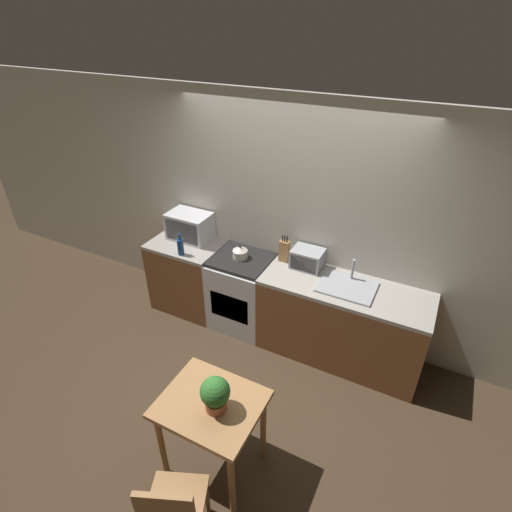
{
  "coord_description": "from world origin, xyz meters",
  "views": [
    {
      "loc": [
        1.4,
        -2.34,
        3.23
      ],
      "look_at": [
        -0.2,
        0.77,
        1.05
      ],
      "focal_mm": 28.0,
      "sensor_mm": 36.0,
      "label": 1
    }
  ],
  "objects_px": {
    "bottle": "(181,247)",
    "dining_chair": "(173,509)",
    "microwave": "(190,226)",
    "dining_table": "(211,413)",
    "kettle": "(240,252)",
    "stove_range": "(242,292)",
    "toaster_oven": "(307,259)"
  },
  "relations": [
    {
      "from": "dining_table",
      "to": "bottle",
      "type": "bearing_deg",
      "value": 132.11
    },
    {
      "from": "dining_table",
      "to": "kettle",
      "type": "bearing_deg",
      "value": 112.04
    },
    {
      "from": "bottle",
      "to": "dining_table",
      "type": "relative_size",
      "value": 0.34
    },
    {
      "from": "bottle",
      "to": "dining_chair",
      "type": "xyz_separation_m",
      "value": [
        1.38,
        -2.05,
        -0.52
      ]
    },
    {
      "from": "toaster_oven",
      "to": "dining_table",
      "type": "xyz_separation_m",
      "value": [
        -0.04,
        -1.82,
        -0.36
      ]
    },
    {
      "from": "stove_range",
      "to": "bottle",
      "type": "height_order",
      "value": "bottle"
    },
    {
      "from": "microwave",
      "to": "bottle",
      "type": "xyz_separation_m",
      "value": [
        0.12,
        -0.35,
        -0.06
      ]
    },
    {
      "from": "toaster_oven",
      "to": "microwave",
      "type": "bearing_deg",
      "value": -178.25
    },
    {
      "from": "stove_range",
      "to": "dining_table",
      "type": "distance_m",
      "value": 1.79
    },
    {
      "from": "kettle",
      "to": "dining_chair",
      "type": "distance_m",
      "value": 2.46
    },
    {
      "from": "kettle",
      "to": "toaster_oven",
      "type": "relative_size",
      "value": 0.51
    },
    {
      "from": "bottle",
      "to": "toaster_oven",
      "type": "distance_m",
      "value": 1.39
    },
    {
      "from": "bottle",
      "to": "dining_table",
      "type": "xyz_separation_m",
      "value": [
        1.29,
        -1.43,
        -0.36
      ]
    },
    {
      "from": "dining_chair",
      "to": "stove_range",
      "type": "bearing_deg",
      "value": 85.18
    },
    {
      "from": "toaster_oven",
      "to": "dining_table",
      "type": "height_order",
      "value": "toaster_oven"
    },
    {
      "from": "stove_range",
      "to": "dining_table",
      "type": "bearing_deg",
      "value": -68.56
    },
    {
      "from": "microwave",
      "to": "dining_table",
      "type": "xyz_separation_m",
      "value": [
        1.41,
        -1.78,
        -0.42
      ]
    },
    {
      "from": "bottle",
      "to": "dining_chair",
      "type": "bearing_deg",
      "value": -55.98
    },
    {
      "from": "stove_range",
      "to": "dining_chair",
      "type": "height_order",
      "value": "stove_range"
    },
    {
      "from": "microwave",
      "to": "kettle",
      "type": "bearing_deg",
      "value": -8.72
    },
    {
      "from": "kettle",
      "to": "dining_chair",
      "type": "height_order",
      "value": "kettle"
    },
    {
      "from": "kettle",
      "to": "microwave",
      "type": "relative_size",
      "value": 0.33
    },
    {
      "from": "stove_range",
      "to": "dining_chair",
      "type": "relative_size",
      "value": 1.07
    },
    {
      "from": "stove_range",
      "to": "bottle",
      "type": "xyz_separation_m",
      "value": [
        -0.64,
        -0.23,
        0.55
      ]
    },
    {
      "from": "stove_range",
      "to": "microwave",
      "type": "distance_m",
      "value": 0.98
    },
    {
      "from": "bottle",
      "to": "kettle",
      "type": "bearing_deg",
      "value": 21.16
    },
    {
      "from": "toaster_oven",
      "to": "dining_chair",
      "type": "distance_m",
      "value": 2.5
    },
    {
      "from": "kettle",
      "to": "dining_chair",
      "type": "xyz_separation_m",
      "value": [
        0.77,
        -2.29,
        -0.49
      ]
    },
    {
      "from": "bottle",
      "to": "dining_table",
      "type": "bearing_deg",
      "value": -47.89
    },
    {
      "from": "microwave",
      "to": "dining_table",
      "type": "distance_m",
      "value": 2.31
    },
    {
      "from": "toaster_oven",
      "to": "dining_chair",
      "type": "height_order",
      "value": "toaster_oven"
    },
    {
      "from": "bottle",
      "to": "dining_chair",
      "type": "distance_m",
      "value": 2.53
    }
  ]
}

